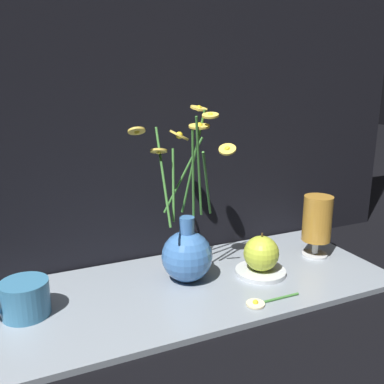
# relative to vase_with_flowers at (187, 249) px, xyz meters

# --- Properties ---
(ground_plane) EXTENTS (6.00, 6.00, 0.00)m
(ground_plane) POSITION_rel_vase_with_flowers_xyz_m (-0.00, -0.03, -0.08)
(ground_plane) COLOR black
(shelf) EXTENTS (0.85, 0.35, 0.01)m
(shelf) POSITION_rel_vase_with_flowers_xyz_m (-0.00, -0.03, -0.08)
(shelf) COLOR gray
(shelf) RESTS_ON ground_plane
(backdrop_wall) EXTENTS (1.35, 0.02, 1.10)m
(backdrop_wall) POSITION_rel_vase_with_flowers_xyz_m (-0.00, 0.16, 0.47)
(backdrop_wall) COLOR black
(backdrop_wall) RESTS_ON ground_plane
(vase_with_flowers) EXTENTS (0.20, 0.18, 0.37)m
(vase_with_flowers) POSITION_rel_vase_with_flowers_xyz_m (0.00, 0.00, 0.00)
(vase_with_flowers) COLOR #3F72B7
(vase_with_flowers) RESTS_ON shelf
(yellow_mug) EXTENTS (0.10, 0.09, 0.07)m
(yellow_mug) POSITION_rel_vase_with_flowers_xyz_m (-0.33, -0.01, -0.04)
(yellow_mug) COLOR teal
(yellow_mug) RESTS_ON shelf
(tea_glass) EXTENTS (0.07, 0.07, 0.15)m
(tea_glass) POSITION_rel_vase_with_flowers_xyz_m (0.33, -0.01, 0.02)
(tea_glass) COLOR silver
(tea_glass) RESTS_ON shelf
(saucer_plate) EXTENTS (0.11, 0.11, 0.01)m
(saucer_plate) POSITION_rel_vase_with_flowers_xyz_m (0.16, -0.04, -0.07)
(saucer_plate) COLOR silver
(saucer_plate) RESTS_ON shelf
(orange_fruit) EXTENTS (0.08, 0.08, 0.09)m
(orange_fruit) POSITION_rel_vase_with_flowers_xyz_m (0.16, -0.04, -0.02)
(orange_fruit) COLOR #B7C638
(orange_fruit) RESTS_ON saucer_plate
(loose_daisy) EXTENTS (0.12, 0.04, 0.01)m
(loose_daisy) POSITION_rel_vase_with_flowers_xyz_m (0.09, -0.15, -0.07)
(loose_daisy) COLOR #3D7A33
(loose_daisy) RESTS_ON shelf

